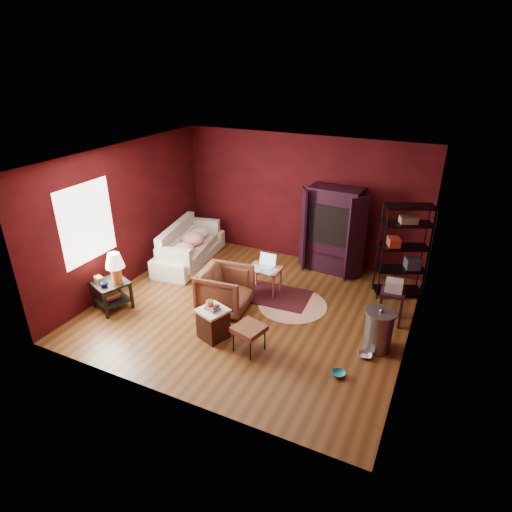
{
  "coord_description": "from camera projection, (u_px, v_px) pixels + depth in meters",
  "views": [
    {
      "loc": [
        3.0,
        -6.07,
        4.28
      ],
      "look_at": [
        0.0,
        0.2,
        1.0
      ],
      "focal_mm": 30.0,
      "sensor_mm": 36.0,
      "label": 1
    }
  ],
  "objects": [
    {
      "name": "side_table",
      "position": [
        113.0,
        276.0,
        7.7
      ],
      "size": [
        0.73,
        0.73,
        1.12
      ],
      "rotation": [
        0.0,
        0.0,
        -0.36
      ],
      "color": "black",
      "rests_on": "ground"
    },
    {
      "name": "rug_oriental",
      "position": [
        275.0,
        295.0,
        8.36
      ],
      "size": [
        1.37,
        0.96,
        0.01
      ],
      "rotation": [
        0.0,
        0.0,
        0.06
      ],
      "color": "#50151B",
      "rests_on": "ground"
    },
    {
      "name": "footstool",
      "position": [
        249.0,
        330.0,
        6.67
      ],
      "size": [
        0.54,
        0.54,
        0.45
      ],
      "rotation": [
        0.0,
        0.0,
        -0.25
      ],
      "color": "black",
      "rests_on": "ground"
    },
    {
      "name": "pet_bowl_steel",
      "position": [
        365.0,
        351.0,
        6.64
      ],
      "size": [
        0.23,
        0.11,
        0.23
      ],
      "primitive_type": "imported",
      "rotation": [
        0.0,
        0.0,
        0.24
      ],
      "color": "#B1B3B8",
      "rests_on": "ground"
    },
    {
      "name": "hamper",
      "position": [
        213.0,
        323.0,
        7.04
      ],
      "size": [
        0.56,
        0.56,
        0.61
      ],
      "rotation": [
        0.0,
        0.0,
        -0.34
      ],
      "color": "#3B1A0D",
      "rests_on": "ground"
    },
    {
      "name": "wire_shelving",
      "position": [
        405.0,
        248.0,
        7.99
      ],
      "size": [
        0.98,
        0.72,
        1.84
      ],
      "rotation": [
        0.0,
        0.0,
        0.41
      ],
      "color": "black",
      "rests_on": "ground"
    },
    {
      "name": "armchair",
      "position": [
        225.0,
        288.0,
        7.77
      ],
      "size": [
        0.89,
        0.94,
        0.88
      ],
      "primitive_type": "imported",
      "rotation": [
        0.0,
        0.0,
        1.68
      ],
      "color": "black",
      "rests_on": "ground"
    },
    {
      "name": "mug",
      "position": [
        210.0,
        302.0,
        6.91
      ],
      "size": [
        0.14,
        0.13,
        0.12
      ],
      "primitive_type": "imported",
      "rotation": [
        0.0,
        0.0,
        -0.32
      ],
      "color": "#DFD36D",
      "rests_on": "hamper"
    },
    {
      "name": "rug_round",
      "position": [
        292.0,
        305.0,
        8.06
      ],
      "size": [
        1.37,
        1.37,
        0.01
      ],
      "rotation": [
        0.0,
        0.0,
        0.06
      ],
      "color": "beige",
      "rests_on": "ground"
    },
    {
      "name": "sofa_cushions",
      "position": [
        188.0,
        246.0,
        9.57
      ],
      "size": [
        1.13,
        2.05,
        0.81
      ],
      "rotation": [
        0.0,
        0.0,
        0.2
      ],
      "color": "beige",
      "rests_on": "sofa"
    },
    {
      "name": "laptop_desk",
      "position": [
        265.0,
        270.0,
        8.32
      ],
      "size": [
        0.63,
        0.5,
        0.78
      ],
      "rotation": [
        0.0,
        0.0,
        -0.01
      ],
      "color": "#B45852",
      "rests_on": "ground"
    },
    {
      "name": "small_stand",
      "position": [
        393.0,
        291.0,
        7.33
      ],
      "size": [
        0.44,
        0.44,
        0.81
      ],
      "rotation": [
        0.0,
        0.0,
        0.09
      ],
      "color": "black",
      "rests_on": "ground"
    },
    {
      "name": "room",
      "position": [
        249.0,
        239.0,
        7.35
      ],
      "size": [
        5.54,
        5.04,
        2.84
      ],
      "color": "brown",
      "rests_on": "ground"
    },
    {
      "name": "pet_bowl_turquoise",
      "position": [
        339.0,
        370.0,
        6.25
      ],
      "size": [
        0.22,
        0.15,
        0.21
      ],
      "primitive_type": "imported",
      "rotation": [
        0.0,
        0.0,
        -0.43
      ],
      "color": "teal",
      "rests_on": "ground"
    },
    {
      "name": "trash_can",
      "position": [
        379.0,
        330.0,
        6.73
      ],
      "size": [
        0.52,
        0.52,
        0.74
      ],
      "rotation": [
        0.0,
        0.0,
        0.1
      ],
      "color": "gray",
      "rests_on": "ground"
    },
    {
      "name": "tv_armoire",
      "position": [
        333.0,
        229.0,
        9.0
      ],
      "size": [
        1.45,
        0.83,
        1.85
      ],
      "rotation": [
        0.0,
        0.0,
        -0.07
      ],
      "color": "black",
      "rests_on": "ground"
    },
    {
      "name": "sofa",
      "position": [
        189.0,
        245.0,
        9.56
      ],
      "size": [
        0.87,
        2.19,
        0.83
      ],
      "primitive_type": "imported",
      "rotation": [
        0.0,
        0.0,
        1.69
      ],
      "color": "beige",
      "rests_on": "ground"
    },
    {
      "name": "vase",
      "position": [
        104.0,
        283.0,
        7.58
      ],
      "size": [
        0.19,
        0.19,
        0.14
      ],
      "primitive_type": "imported",
      "rotation": [
        0.0,
        0.0,
        -0.42
      ],
      "color": "#0B103A",
      "rests_on": "side_table"
    }
  ]
}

